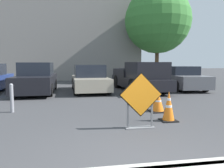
{
  "coord_description": "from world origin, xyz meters",
  "views": [
    {
      "loc": [
        -1.01,
        -2.79,
        1.57
      ],
      "look_at": [
        0.62,
        6.71,
        0.65
      ],
      "focal_mm": 35.0,
      "sensor_mm": 36.0,
      "label": 1
    }
  ],
  "objects_px": {
    "road_closed_sign": "(141,99)",
    "bollard_nearest": "(12,97)",
    "traffic_cone_nearest": "(169,106)",
    "parked_car_fourth": "(181,78)",
    "pickup_truck": "(140,78)",
    "traffic_cone_third": "(154,96)",
    "traffic_cone_second": "(158,101)",
    "traffic_cone_fourth": "(152,93)",
    "parked_car_third": "(90,79)",
    "parked_car_second": "(37,79)"
  },
  "relations": [
    {
      "from": "traffic_cone_nearest",
      "to": "traffic_cone_second",
      "type": "distance_m",
      "value": 1.14
    },
    {
      "from": "traffic_cone_nearest",
      "to": "parked_car_second",
      "type": "height_order",
      "value": "parked_car_second"
    },
    {
      "from": "parked_car_fourth",
      "to": "traffic_cone_second",
      "type": "bearing_deg",
      "value": 60.53
    },
    {
      "from": "traffic_cone_nearest",
      "to": "parked_car_fourth",
      "type": "xyz_separation_m",
      "value": [
        3.91,
        6.87,
        0.25
      ]
    },
    {
      "from": "parked_car_third",
      "to": "parked_car_fourth",
      "type": "relative_size",
      "value": 0.96
    },
    {
      "from": "parked_car_fourth",
      "to": "bollard_nearest",
      "type": "xyz_separation_m",
      "value": [
        -8.4,
        -5.04,
        -0.15
      ]
    },
    {
      "from": "traffic_cone_second",
      "to": "traffic_cone_fourth",
      "type": "relative_size",
      "value": 1.01
    },
    {
      "from": "traffic_cone_second",
      "to": "traffic_cone_third",
      "type": "distance_m",
      "value": 1.07
    },
    {
      "from": "traffic_cone_third",
      "to": "parked_car_third",
      "type": "distance_m",
      "value": 4.97
    },
    {
      "from": "road_closed_sign",
      "to": "traffic_cone_second",
      "type": "relative_size",
      "value": 1.95
    },
    {
      "from": "traffic_cone_second",
      "to": "bollard_nearest",
      "type": "bearing_deg",
      "value": 171.52
    },
    {
      "from": "pickup_truck",
      "to": "parked_car_second",
      "type": "bearing_deg",
      "value": -5.88
    },
    {
      "from": "traffic_cone_fourth",
      "to": "pickup_truck",
      "type": "relative_size",
      "value": 0.13
    },
    {
      "from": "traffic_cone_nearest",
      "to": "parked_car_second",
      "type": "bearing_deg",
      "value": 124.65
    },
    {
      "from": "pickup_truck",
      "to": "traffic_cone_third",
      "type": "bearing_deg",
      "value": 76.65
    },
    {
      "from": "parked_car_third",
      "to": "traffic_cone_third",
      "type": "bearing_deg",
      "value": 112.83
    },
    {
      "from": "pickup_truck",
      "to": "parked_car_fourth",
      "type": "bearing_deg",
      "value": -170.53
    },
    {
      "from": "road_closed_sign",
      "to": "bollard_nearest",
      "type": "height_order",
      "value": "road_closed_sign"
    },
    {
      "from": "road_closed_sign",
      "to": "traffic_cone_fourth",
      "type": "xyz_separation_m",
      "value": [
        1.66,
        3.73,
        -0.38
      ]
    },
    {
      "from": "traffic_cone_third",
      "to": "traffic_cone_fourth",
      "type": "bearing_deg",
      "value": 73.99
    },
    {
      "from": "road_closed_sign",
      "to": "traffic_cone_third",
      "type": "xyz_separation_m",
      "value": [
        1.37,
        2.72,
        -0.35
      ]
    },
    {
      "from": "road_closed_sign",
      "to": "traffic_cone_second",
      "type": "height_order",
      "value": "road_closed_sign"
    },
    {
      "from": "traffic_cone_third",
      "to": "road_closed_sign",
      "type": "bearing_deg",
      "value": -116.73
    },
    {
      "from": "traffic_cone_fourth",
      "to": "pickup_truck",
      "type": "xyz_separation_m",
      "value": [
        0.43,
        3.05,
        0.4
      ]
    },
    {
      "from": "road_closed_sign",
      "to": "bollard_nearest",
      "type": "distance_m",
      "value": 4.26
    },
    {
      "from": "parked_car_fourth",
      "to": "bollard_nearest",
      "type": "bearing_deg",
      "value": 34.77
    },
    {
      "from": "parked_car_third",
      "to": "traffic_cone_fourth",
      "type": "bearing_deg",
      "value": 122.3
    },
    {
      "from": "parked_car_second",
      "to": "pickup_truck",
      "type": "height_order",
      "value": "pickup_truck"
    },
    {
      "from": "parked_car_fourth",
      "to": "bollard_nearest",
      "type": "relative_size",
      "value": 4.88
    },
    {
      "from": "pickup_truck",
      "to": "parked_car_fourth",
      "type": "relative_size",
      "value": 1.19
    },
    {
      "from": "parked_car_third",
      "to": "traffic_cone_nearest",
      "type": "bearing_deg",
      "value": 102.03
    },
    {
      "from": "traffic_cone_nearest",
      "to": "traffic_cone_fourth",
      "type": "height_order",
      "value": "traffic_cone_nearest"
    },
    {
      "from": "parked_car_third",
      "to": "pickup_truck",
      "type": "distance_m",
      "value": 2.85
    },
    {
      "from": "traffic_cone_second",
      "to": "parked_car_fourth",
      "type": "relative_size",
      "value": 0.15
    },
    {
      "from": "traffic_cone_fourth",
      "to": "parked_car_fourth",
      "type": "bearing_deg",
      "value": 48.92
    },
    {
      "from": "pickup_truck",
      "to": "bollard_nearest",
      "type": "xyz_separation_m",
      "value": [
        -5.63,
        -4.41,
        -0.24
      ]
    },
    {
      "from": "parked_car_second",
      "to": "pickup_truck",
      "type": "bearing_deg",
      "value": 176.61
    },
    {
      "from": "traffic_cone_fourth",
      "to": "pickup_truck",
      "type": "height_order",
      "value": "pickup_truck"
    },
    {
      "from": "traffic_cone_second",
      "to": "bollard_nearest",
      "type": "xyz_separation_m",
      "value": [
        -4.64,
        0.69,
        0.15
      ]
    },
    {
      "from": "traffic_cone_fourth",
      "to": "road_closed_sign",
      "type": "bearing_deg",
      "value": -113.97
    },
    {
      "from": "road_closed_sign",
      "to": "traffic_cone_nearest",
      "type": "xyz_separation_m",
      "value": [
        0.96,
        0.55,
        -0.32
      ]
    },
    {
      "from": "traffic_cone_second",
      "to": "bollard_nearest",
      "type": "height_order",
      "value": "bollard_nearest"
    },
    {
      "from": "traffic_cone_second",
      "to": "parked_car_second",
      "type": "distance_m",
      "value": 7.09
    },
    {
      "from": "traffic_cone_third",
      "to": "parked_car_second",
      "type": "bearing_deg",
      "value": 138.57
    },
    {
      "from": "traffic_cone_nearest",
      "to": "traffic_cone_fourth",
      "type": "relative_size",
      "value": 1.17
    },
    {
      "from": "bollard_nearest",
      "to": "parked_car_fourth",
      "type": "bearing_deg",
      "value": 30.97
    },
    {
      "from": "traffic_cone_second",
      "to": "road_closed_sign",
      "type": "bearing_deg",
      "value": -123.35
    },
    {
      "from": "traffic_cone_fourth",
      "to": "bollard_nearest",
      "type": "xyz_separation_m",
      "value": [
        -5.2,
        -1.36,
        0.16
      ]
    },
    {
      "from": "parked_car_fourth",
      "to": "traffic_cone_fourth",
      "type": "bearing_deg",
      "value": 52.72
    },
    {
      "from": "traffic_cone_nearest",
      "to": "pickup_truck",
      "type": "relative_size",
      "value": 0.15
    }
  ]
}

